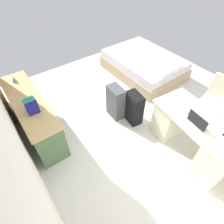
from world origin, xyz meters
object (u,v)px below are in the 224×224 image
object	(u,v)px
suitcase_black	(134,108)
figurine_small	(14,79)
credenza	(33,115)
suitcase_spare_grey	(116,102)
laptop	(199,122)
bed	(144,65)
computer_mouse	(187,111)
desk	(194,136)
office_chair	(214,104)

from	to	relation	value
suitcase_black	figurine_small	xyz separation A→B (m)	(1.47, 1.60, 0.49)
credenza	suitcase_spare_grey	distance (m)	1.52
credenza	laptop	xyz separation A→B (m)	(-1.99, -1.81, 0.42)
credenza	bed	xyz separation A→B (m)	(0.22, -2.91, -0.14)
laptop	figurine_small	size ratio (longest dim) A/B	3.05
figurine_small	laptop	bearing A→B (deg)	-144.95
credenza	figurine_small	distance (m)	0.74
suitcase_black	laptop	bearing A→B (deg)	-161.53
credenza	suitcase_black	bearing A→B (deg)	-118.72
bed	credenza	bearing A→B (deg)	94.26
suitcase_black	computer_mouse	size ratio (longest dim) A/B	6.43
figurine_small	credenza	bearing A→B (deg)	-179.85
desk	computer_mouse	bearing A→B (deg)	4.48
desk	credenza	world-z (taller)	credenza
credenza	office_chair	bearing A→B (deg)	-122.00
laptop	computer_mouse	distance (m)	0.27
office_chair	credenza	distance (m)	3.30
suitcase_black	suitcase_spare_grey	world-z (taller)	suitcase_spare_grey
office_chair	computer_mouse	bearing A→B (deg)	88.97
desk	laptop	xyz separation A→B (m)	(-0.01, 0.09, 0.41)
suitcase_black	suitcase_spare_grey	xyz separation A→B (m)	(0.32, 0.18, 0.02)
office_chair	figurine_small	xyz separation A→B (m)	(2.34, 2.80, 0.39)
laptop	computer_mouse	world-z (taller)	laptop
figurine_small	suitcase_spare_grey	bearing A→B (deg)	-129.09
bed	computer_mouse	distance (m)	2.26
laptop	suitcase_black	bearing A→B (deg)	10.67
suitcase_spare_grey	laptop	bearing A→B (deg)	-160.89
laptop	suitcase_spare_grey	bearing A→B (deg)	15.41
office_chair	figurine_small	world-z (taller)	office_chair
desk	laptop	distance (m)	0.42
office_chair	bed	distance (m)	1.98
laptop	computer_mouse	size ratio (longest dim) A/B	3.35
credenza	figurine_small	xyz separation A→B (m)	(0.59, 0.00, 0.43)
office_chair	laptop	distance (m)	1.09
credenza	desk	bearing A→B (deg)	-136.11
bed	suitcase_black	size ratio (longest dim) A/B	2.97
bed	computer_mouse	xyz separation A→B (m)	(-1.95, 1.03, 0.52)
office_chair	suitcase_black	size ratio (longest dim) A/B	1.46
suitcase_spare_grey	desk	bearing A→B (deg)	-157.38
laptop	figurine_small	world-z (taller)	laptop
suitcase_spare_grey	figurine_small	size ratio (longest dim) A/B	6.16
computer_mouse	figurine_small	xyz separation A→B (m)	(2.33, 1.88, 0.05)
desk	suitcase_spare_grey	world-z (taller)	desk
bed	figurine_small	world-z (taller)	figurine_small
credenza	computer_mouse	size ratio (longest dim) A/B	18.00
office_chair	laptop	bearing A→B (deg)	103.39
office_chair	laptop	world-z (taller)	laptop
office_chair	suitcase_black	xyz separation A→B (m)	(0.87, 1.20, -0.10)
office_chair	figurine_small	size ratio (longest dim) A/B	8.55
office_chair	figurine_small	distance (m)	3.67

